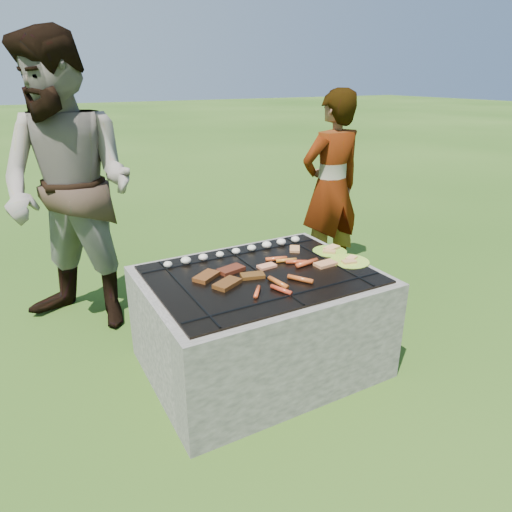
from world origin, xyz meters
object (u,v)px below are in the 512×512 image
(fire_pit, at_px, (260,324))
(bystander, at_px, (70,190))
(plate_far, at_px, (330,251))
(cook, at_px, (331,188))
(plate_near, at_px, (349,262))

(fire_pit, distance_m, bystander, 1.51)
(fire_pit, relative_size, plate_far, 4.82)
(plate_far, relative_size, cook, 0.17)
(plate_far, xyz_separation_m, plate_near, (-0.00, -0.20, -0.00))
(plate_near, distance_m, cook, 1.19)
(plate_far, height_order, bystander, bystander)
(plate_far, relative_size, plate_near, 0.91)
(fire_pit, bearing_deg, bystander, 127.80)
(plate_far, distance_m, bystander, 1.73)
(plate_near, distance_m, bystander, 1.84)
(plate_near, bearing_deg, plate_far, 89.27)
(plate_far, bearing_deg, cook, 52.68)
(plate_far, height_order, cook, cook)
(cook, bearing_deg, fire_pit, 36.15)
(plate_far, xyz_separation_m, cook, (0.62, 0.81, 0.18))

